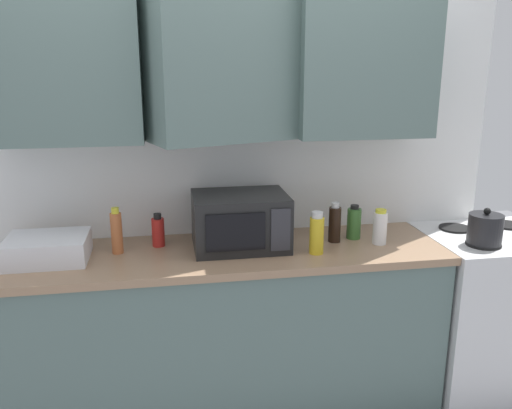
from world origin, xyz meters
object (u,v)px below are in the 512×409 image
object	(u,v)px
bottle_spice_jar	(117,232)
bottle_red_sauce	(158,231)
kettle	(485,229)
bottle_green_oil	(354,223)
stove_range	(487,309)
bottle_white_jar	(380,227)
dish_rack	(48,249)
bottle_yellow_mustard	(317,234)
bottle_soy_dark	(335,224)
microwave	(240,221)

from	to	relation	value
bottle_spice_jar	bottle_red_sauce	size ratio (longest dim) A/B	1.35
kettle	bottle_green_oil	distance (m)	0.67
kettle	bottle_green_oil	size ratio (longest dim) A/B	1.03
bottle_green_oil	bottle_red_sauce	distance (m)	1.05
bottle_green_oil	bottle_red_sauce	xyz separation A→B (m)	(-1.05, 0.06, -0.01)
stove_range	bottle_spice_jar	xyz separation A→B (m)	(-2.05, 0.07, 0.56)
stove_range	bottle_red_sauce	xyz separation A→B (m)	(-1.85, 0.14, 0.53)
kettle	bottle_spice_jar	size ratio (longest dim) A/B	0.81
kettle	bottle_white_jar	xyz separation A→B (m)	(-0.53, 0.12, 0.00)
dish_rack	bottle_yellow_mustard	size ratio (longest dim) A/B	1.76
kettle	bottle_yellow_mustard	xyz separation A→B (m)	(-0.90, 0.03, 0.01)
stove_range	bottle_white_jar	bearing A→B (deg)	-178.18
kettle	bottle_spice_jar	distance (m)	1.89
bottle_white_jar	bottle_yellow_mustard	bearing A→B (deg)	-167.32
bottle_green_oil	bottle_soy_dark	world-z (taller)	bottle_soy_dark
dish_rack	bottle_red_sauce	bearing A→B (deg)	13.13
bottle_yellow_mustard	bottle_white_jar	bearing A→B (deg)	12.68
bottle_soy_dark	bottle_red_sauce	world-z (taller)	bottle_soy_dark
stove_range	bottle_yellow_mustard	distance (m)	1.21
dish_rack	bottle_spice_jar	distance (m)	0.33
kettle	bottle_green_oil	xyz separation A→B (m)	(-0.63, 0.23, -0.00)
microwave	bottle_spice_jar	xyz separation A→B (m)	(-0.62, 0.01, -0.03)
bottle_yellow_mustard	microwave	bearing A→B (deg)	155.99
microwave	bottle_spice_jar	distance (m)	0.62
kettle	bottle_white_jar	world-z (taller)	kettle
bottle_green_oil	bottle_soy_dark	bearing A→B (deg)	-163.95
bottle_soy_dark	bottle_red_sauce	bearing A→B (deg)	174.44
bottle_green_oil	bottle_spice_jar	distance (m)	1.25
microwave	bottle_red_sauce	size ratio (longest dim) A/B	2.74
dish_rack	bottle_soy_dark	distance (m)	1.45
kettle	bottle_white_jar	bearing A→B (deg)	167.48
dish_rack	microwave	bearing A→B (deg)	2.18
microwave	dish_rack	xyz separation A→B (m)	(-0.94, -0.04, -0.08)
bottle_green_oil	bottle_red_sauce	size ratio (longest dim) A/B	1.06
bottle_spice_jar	bottle_white_jar	size ratio (longest dim) A/B	1.26
bottle_soy_dark	bottle_red_sauce	size ratio (longest dim) A/B	1.22
bottle_red_sauce	bottle_white_jar	world-z (taller)	bottle_white_jar
dish_rack	bottle_white_jar	bearing A→B (deg)	-1.44
stove_range	bottle_spice_jar	bearing A→B (deg)	178.04
dish_rack	bottle_soy_dark	xyz separation A→B (m)	(1.45, 0.03, 0.04)
bottle_spice_jar	bottle_yellow_mustard	distance (m)	1.00
bottle_white_jar	stove_range	bearing A→B (deg)	1.82
kettle	bottle_soy_dark	distance (m)	0.78
dish_rack	bottle_green_oil	size ratio (longest dim) A/B	2.03
bottle_spice_jar	bottle_red_sauce	distance (m)	0.22
stove_range	bottle_red_sauce	size ratio (longest dim) A/B	5.20
bottle_white_jar	bottle_spice_jar	bearing A→B (deg)	176.09
microwave	bottle_green_oil	world-z (taller)	microwave
microwave	bottle_white_jar	size ratio (longest dim) A/B	2.55
microwave	dish_rack	world-z (taller)	microwave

